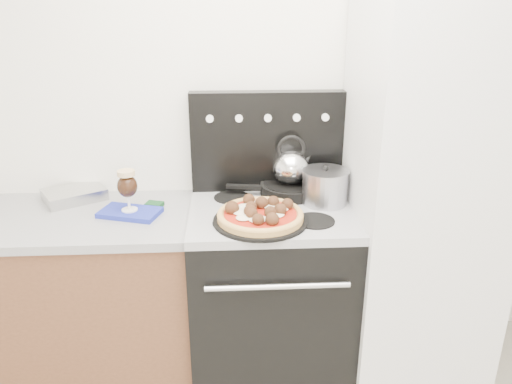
{
  "coord_description": "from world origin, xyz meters",
  "views": [
    {
      "loc": [
        -0.11,
        -0.96,
        1.84
      ],
      "look_at": [
        0.0,
        1.05,
        1.05
      ],
      "focal_mm": 35.0,
      "sensor_mm": 36.0,
      "label": 1
    }
  ],
  "objects": [
    {
      "name": "room_shell",
      "position": [
        0.0,
        0.29,
        1.25
      ],
      "size": [
        3.52,
        3.01,
        2.52
      ],
      "color": "beige",
      "rests_on": "ground"
    },
    {
      "name": "beer_glass",
      "position": [
        -0.58,
        1.19,
        1.02
      ],
      "size": [
        0.11,
        0.11,
        0.2
      ],
      "primitive_type": null,
      "rotation": [
        0.0,
        0.0,
        0.17
      ],
      "color": "black",
      "rests_on": "oven_mitt"
    },
    {
      "name": "pizza_pan",
      "position": [
        0.02,
        1.03,
        0.93
      ],
      "size": [
        0.51,
        0.51,
        0.01
      ],
      "primitive_type": "cylinder",
      "rotation": [
        0.0,
        0.0,
        -0.27
      ],
      "color": "black",
      "rests_on": "cooktop"
    },
    {
      "name": "stove_body",
      "position": [
        0.08,
        1.18,
        0.44
      ],
      "size": [
        0.76,
        0.65,
        0.88
      ],
      "primitive_type": "cube",
      "color": "black",
      "rests_on": "ground"
    },
    {
      "name": "oven_mitt",
      "position": [
        -0.58,
        1.19,
        0.91
      ],
      "size": [
        0.31,
        0.23,
        0.02
      ],
      "primitive_type": "cube",
      "rotation": [
        0.0,
        0.0,
        -0.3
      ],
      "color": "#232FAB",
      "rests_on": "countertop"
    },
    {
      "name": "backguard",
      "position": [
        0.08,
        1.45,
        1.17
      ],
      "size": [
        0.76,
        0.08,
        0.5
      ],
      "primitive_type": "cube",
      "color": "black",
      "rests_on": "cooktop"
    },
    {
      "name": "skillet",
      "position": [
        0.19,
        1.36,
        0.95
      ],
      "size": [
        0.35,
        0.35,
        0.05
      ],
      "primitive_type": "cylinder",
      "rotation": [
        0.0,
        0.0,
        -0.17
      ],
      "color": "black",
      "rests_on": "cooktop"
    },
    {
      "name": "cooktop",
      "position": [
        0.08,
        1.18,
        0.9
      ],
      "size": [
        0.76,
        0.65,
        0.04
      ],
      "primitive_type": "cube",
      "color": "#ADADB2",
      "rests_on": "stove_body"
    },
    {
      "name": "countertop",
      "position": [
        -1.02,
        1.2,
        0.88
      ],
      "size": [
        1.48,
        0.63,
        0.04
      ],
      "primitive_type": "cube",
      "color": "#97979C",
      "rests_on": "base_cabinet"
    },
    {
      "name": "stock_pot",
      "position": [
        0.34,
        1.24,
        1.0
      ],
      "size": [
        0.26,
        0.26,
        0.16
      ],
      "primitive_type": "cylinder",
      "rotation": [
        0.0,
        0.0,
        -0.26
      ],
      "color": "#AAAAB3",
      "rests_on": "cooktop"
    },
    {
      "name": "foil_sheet",
      "position": [
        -0.88,
        1.39,
        0.93
      ],
      "size": [
        0.35,
        0.32,
        0.06
      ],
      "primitive_type": "cube",
      "rotation": [
        0.0,
        0.0,
        0.55
      ],
      "color": "silver",
      "rests_on": "countertop"
    },
    {
      "name": "tea_kettle",
      "position": [
        0.19,
        1.36,
        1.08
      ],
      "size": [
        0.23,
        0.23,
        0.21
      ],
      "primitive_type": null,
      "rotation": [
        0.0,
        0.0,
        0.26
      ],
      "color": "silver",
      "rests_on": "skillet"
    },
    {
      "name": "fridge",
      "position": [
        0.78,
        1.15,
        0.95
      ],
      "size": [
        0.64,
        0.68,
        1.9
      ],
      "primitive_type": "cube",
      "color": "silver",
      "rests_on": "ground"
    },
    {
      "name": "pizza",
      "position": [
        0.02,
        1.03,
        0.96
      ],
      "size": [
        0.4,
        0.4,
        0.05
      ],
      "primitive_type": null,
      "rotation": [
        0.0,
        0.0,
        -0.06
      ],
      "color": "tan",
      "rests_on": "pizza_pan"
    },
    {
      "name": "base_cabinet",
      "position": [
        -1.02,
        1.2,
        0.43
      ],
      "size": [
        1.45,
        0.6,
        0.86
      ],
      "primitive_type": "cube",
      "color": "brown",
      "rests_on": "ground"
    }
  ]
}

